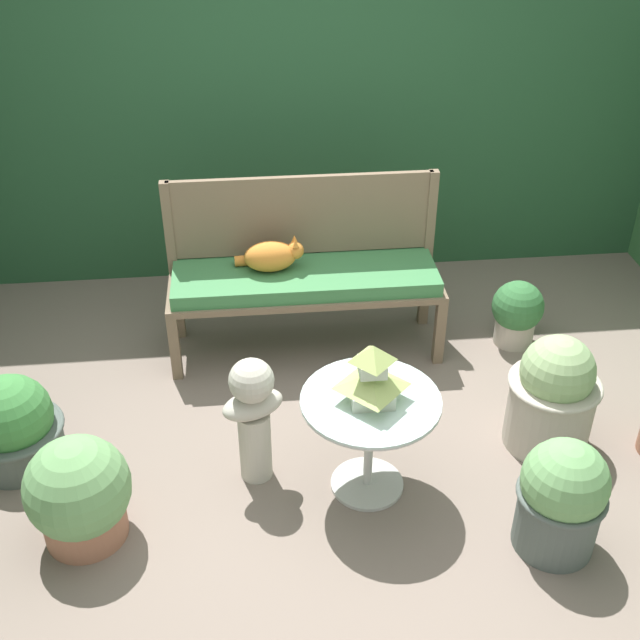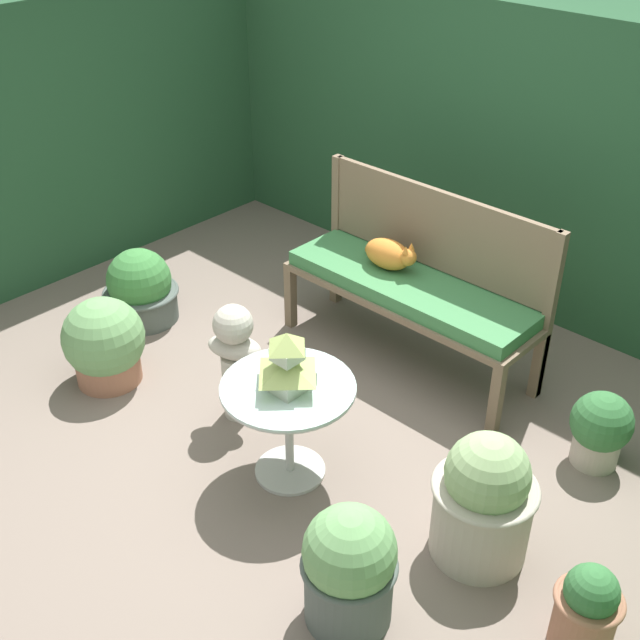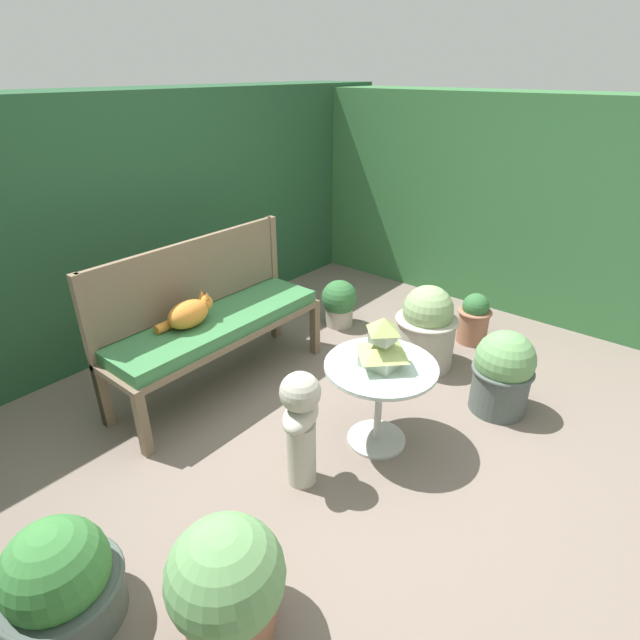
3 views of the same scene
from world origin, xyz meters
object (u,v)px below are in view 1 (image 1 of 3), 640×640
Objects in this scene: potted_plant_path_edge at (561,497)px; potted_plant_table_near at (79,494)px; garden_bench at (305,283)px; pagoda_birdhouse at (372,377)px; patio_table at (370,418)px; cat at (272,256)px; garden_bust at (253,411)px; potted_plant_table_far at (13,426)px; potted_plant_patio_mid at (553,395)px; potted_plant_hedge_corner at (517,312)px.

potted_plant_table_near is at bearing 172.80° from potted_plant_path_edge.
pagoda_birdhouse reaches higher than garden_bench.
potted_plant_path_edge is (0.80, -0.45, -0.15)m from patio_table.
potted_plant_table_near is (-2.17, 0.27, -0.04)m from potted_plant_path_edge.
garden_bust is (-0.15, -1.13, -0.23)m from cat.
patio_table reaches higher than potted_plant_table_far.
cat reaches higher than garden_bust.
potted_plant_table_near reaches higher than potted_plant_table_far.
garden_bench is 1.14m from garden_bust.
garden_bust is at bearing -176.59° from potted_plant_patio_mid.
pagoda_birdhouse is at bearing -36.47° from garden_bust.
potted_plant_hedge_corner is (0.11, 0.93, -0.09)m from potted_plant_patio_mid.
pagoda_birdhouse is 0.72× the size of potted_plant_hedge_corner.
potted_plant_path_edge is (1.20, -1.72, -0.35)m from cat.
garden_bust is 1.31× the size of potted_plant_table_near.
pagoda_birdhouse is 1.00m from potted_plant_path_edge.
patio_table is at bearing -133.84° from potted_plant_hedge_corner.
patio_table is 0.93m from potted_plant_path_edge.
patio_table is 1.01× the size of potted_plant_patio_mid.
potted_plant_hedge_corner is (2.90, 0.78, -0.00)m from potted_plant_table_far.
garden_bust reaches higher than potted_plant_table_far.
potted_plant_patio_mid is at bearing -96.85° from potted_plant_hedge_corner.
garden_bust is 1.08× the size of potted_plant_patio_mid.
potted_plant_table_near is (-2.48, -1.34, 0.04)m from potted_plant_hedge_corner.
patio_table is 0.57m from garden_bust.
potted_plant_table_far is (-1.78, 0.38, -0.22)m from patio_table.
cat is 0.97× the size of potted_plant_hedge_corner.
cat is 0.76× the size of potted_plant_table_near.
pagoda_birdhouse is at bearing -166.99° from potted_plant_patio_mid.
potted_plant_table_far is 1.19× the size of potted_plant_hedge_corner.
garden_bench is at bearing 49.76° from garden_bust.
potted_plant_hedge_corner is at bearing 9.08° from garden_bust.
potted_plant_path_edge is (2.59, -0.83, 0.07)m from potted_plant_table_far.
potted_plant_table_far is 0.86× the size of potted_plant_path_edge.
potted_plant_table_far is 2.79m from potted_plant_patio_mid.
pagoda_birdhouse is 1.88m from potted_plant_table_far.
patio_table reaches higher than potted_plant_table_near.
potted_plant_path_edge reaches higher than potted_plant_table_far.
garden_bench is 0.26m from cat.
cat reaches higher than potted_plant_patio_mid.
pagoda_birdhouse reaches higher than potted_plant_path_edge.
potted_plant_table_near is at bearing 178.97° from garden_bust.
cat reaches higher than garden_bench.
potted_plant_patio_mid reaches higher than potted_plant_hedge_corner.
potted_plant_table_near reaches higher than potted_plant_hedge_corner.
potted_plant_path_edge is 1.08× the size of potted_plant_table_near.
potted_plant_patio_mid reaches higher than potted_plant_path_edge.
garden_bench is 3.97× the size of cat.
potted_plant_table_far is at bearing 168.05° from pagoda_birdhouse.
garden_bust is at bearing -10.99° from potted_plant_table_far.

